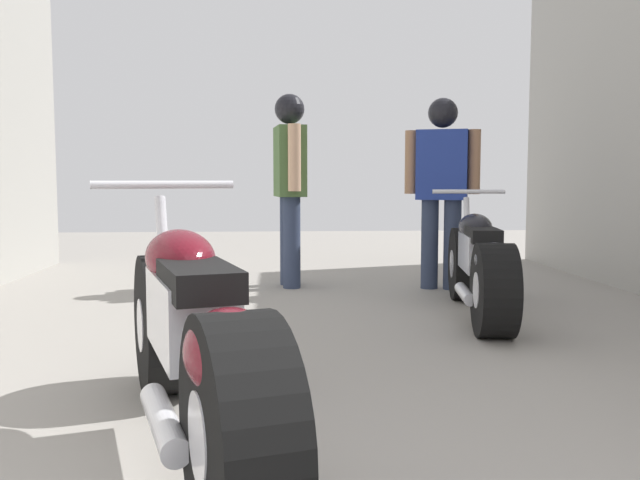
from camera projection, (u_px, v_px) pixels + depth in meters
name	position (u px, v px, depth m)	size (l,w,h in m)	color
ground_plane	(321.00, 339.00, 4.09)	(17.08, 17.08, 0.00)	gray
motorcycle_maroon_cruiser	(192.00, 342.00, 2.34)	(0.86, 2.01, 0.95)	black
motorcycle_black_naked	(479.00, 266.00, 4.71)	(0.61, 1.89, 0.88)	black
mechanic_in_blue	(290.00, 172.00, 6.01)	(0.29, 0.67, 1.70)	#2D3851
mechanic_with_helmet	(442.00, 175.00, 5.88)	(0.65, 0.36, 1.65)	#2D3851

